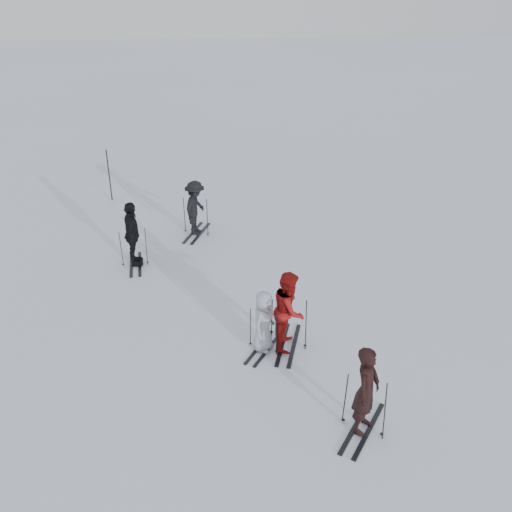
{
  "coord_description": "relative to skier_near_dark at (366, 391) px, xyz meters",
  "views": [
    {
      "loc": [
        -1.06,
        -13.05,
        8.31
      ],
      "look_at": [
        0.0,
        1.0,
        1.0
      ],
      "focal_mm": 40.0,
      "sensor_mm": 36.0,
      "label": 1
    }
  ],
  "objects": [
    {
      "name": "piste_marker",
      "position": [
        -6.81,
        12.83,
        0.05
      ],
      "size": [
        0.06,
        0.06,
        2.02
      ],
      "primitive_type": "cylinder",
      "rotation": [
        0.0,
        0.0,
        -0.33
      ],
      "color": "black",
      "rests_on": "ground"
    },
    {
      "name": "skis_uphill_far",
      "position": [
        -3.45,
        9.48,
        -0.29
      ],
      "size": [
        2.05,
        1.53,
        1.34
      ],
      "primitive_type": null,
      "rotation": [
        0.0,
        0.0,
        1.23
      ],
      "color": "black",
      "rests_on": "ground"
    },
    {
      "name": "skis_red",
      "position": [
        -1.12,
        2.88,
        -0.29
      ],
      "size": [
        2.03,
        1.44,
        1.34
      ],
      "primitive_type": null,
      "rotation": [
        0.0,
        0.0,
        1.3
      ],
      "color": "black",
      "rests_on": "ground"
    },
    {
      "name": "ground",
      "position": [
        -1.69,
        4.72,
        -0.96
      ],
      "size": [
        120.0,
        120.0,
        0.0
      ],
      "primitive_type": "plane",
      "color": "silver",
      "rests_on": "ground"
    },
    {
      "name": "skis_near_dark",
      "position": [
        0.0,
        0.0,
        -0.3
      ],
      "size": [
        2.03,
        1.78,
        1.31
      ],
      "primitive_type": null,
      "rotation": [
        0.0,
        0.0,
        0.99
      ],
      "color": "black",
      "rests_on": "ground"
    },
    {
      "name": "skier_grey",
      "position": [
        -1.74,
        2.78,
        -0.19
      ],
      "size": [
        0.81,
        0.9,
        1.54
      ],
      "primitive_type": "imported",
      "rotation": [
        0.0,
        0.0,
        1.04
      ],
      "color": "#A4A8AE",
      "rests_on": "ground"
    },
    {
      "name": "skier_near_dark",
      "position": [
        0.0,
        0.0,
        0.0
      ],
      "size": [
        0.77,
        0.84,
        1.92
      ],
      "primitive_type": "imported",
      "rotation": [
        0.0,
        0.0,
        0.99
      ],
      "color": "black",
      "rests_on": "ground"
    },
    {
      "name": "skier_uphill_far",
      "position": [
        -3.45,
        9.48,
        -0.03
      ],
      "size": [
        1.05,
        1.36,
        1.85
      ],
      "primitive_type": "imported",
      "rotation": [
        0.0,
        0.0,
        1.23
      ],
      "color": "black",
      "rests_on": "ground"
    },
    {
      "name": "skis_uphill_left",
      "position": [
        -5.29,
        7.34,
        -0.35
      ],
      "size": [
        1.76,
        1.06,
        1.22
      ],
      "primitive_type": null,
      "rotation": [
        0.0,
        0.0,
        1.68
      ],
      "color": "black",
      "rests_on": "ground"
    },
    {
      "name": "skier_red",
      "position": [
        -1.12,
        2.88,
        0.03
      ],
      "size": [
        0.98,
        1.13,
        1.98
      ],
      "primitive_type": "imported",
      "rotation": [
        0.0,
        0.0,
        1.3
      ],
      "color": "maroon",
      "rests_on": "ground"
    },
    {
      "name": "skis_grey",
      "position": [
        -1.74,
        2.78,
        -0.4
      ],
      "size": [
        1.74,
        1.48,
        1.12
      ],
      "primitive_type": null,
      "rotation": [
        0.0,
        0.0,
        1.04
      ],
      "color": "black",
      "rests_on": "ground"
    },
    {
      "name": "skier_uphill_left",
      "position": [
        -5.29,
        7.34,
        0.05
      ],
      "size": [
        0.62,
        1.23,
        2.02
      ],
      "primitive_type": "imported",
      "rotation": [
        0.0,
        0.0,
        1.68
      ],
      "color": "black",
      "rests_on": "ground"
    }
  ]
}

